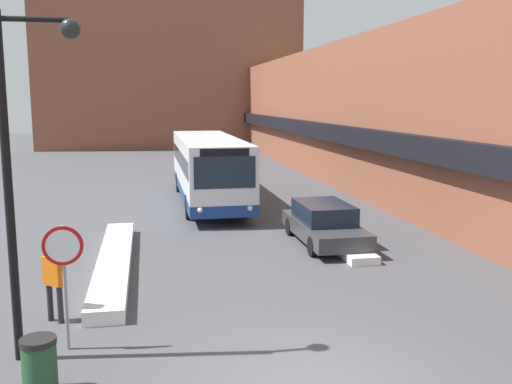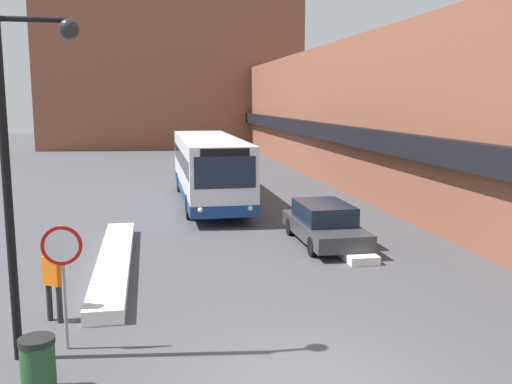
# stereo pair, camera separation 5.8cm
# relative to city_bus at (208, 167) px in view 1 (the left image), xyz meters

# --- Properties ---
(building_row_right) EXTENTS (5.50, 60.00, 7.91)m
(building_row_right) POSITION_rel_city_bus_xyz_m (9.76, 6.18, 2.27)
(building_row_right) COLOR brown
(building_row_right) RESTS_ON ground_plane
(building_backdrop_far) EXTENTS (26.00, 8.00, 15.72)m
(building_backdrop_far) POSITION_rel_city_bus_xyz_m (-0.21, 33.80, 6.18)
(building_backdrop_far) COLOR brown
(building_backdrop_far) RESTS_ON ground_plane
(snow_bank_left) EXTENTS (0.90, 8.95, 0.34)m
(snow_bank_left) POSITION_rel_city_bus_xyz_m (-3.81, -9.97, -1.50)
(snow_bank_left) COLOR silver
(snow_bank_left) RESTS_ON ground_plane
(snow_bank_right) EXTENTS (0.90, 5.90, 0.25)m
(snow_bank_right) POSITION_rel_city_bus_xyz_m (3.39, -8.33, -1.55)
(snow_bank_right) COLOR silver
(snow_bank_right) RESTS_ON ground_plane
(city_bus) EXTENTS (2.64, 11.69, 3.07)m
(city_bus) POSITION_rel_city_bus_xyz_m (0.00, 0.00, 0.00)
(city_bus) COLOR silver
(city_bus) RESTS_ON ground_plane
(parked_car_front) EXTENTS (1.85, 4.62, 1.37)m
(parked_car_front) POSITION_rel_city_bus_xyz_m (2.99, -8.44, -0.98)
(parked_car_front) COLOR #38383D
(parked_car_front) RESTS_ON ground_plane
(stop_sign) EXTENTS (0.76, 0.08, 2.45)m
(stop_sign) POSITION_rel_city_bus_xyz_m (-4.41, -15.47, 0.11)
(stop_sign) COLOR gray
(stop_sign) RESTS_ON ground_plane
(street_lamp) EXTENTS (1.46, 0.36, 6.31)m
(street_lamp) POSITION_rel_city_bus_xyz_m (-4.96, -15.72, 2.24)
(street_lamp) COLOR black
(street_lamp) RESTS_ON ground_plane
(pedestrian) EXTENTS (0.49, 0.44, 1.69)m
(pedestrian) POSITION_rel_city_bus_xyz_m (-4.85, -13.95, -0.66)
(pedestrian) COLOR #232328
(pedestrian) RESTS_ON ground_plane
(trash_bin) EXTENTS (0.59, 0.59, 0.95)m
(trash_bin) POSITION_rel_city_bus_xyz_m (-4.63, -17.11, -1.19)
(trash_bin) COLOR #234C2D
(trash_bin) RESTS_ON ground_plane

